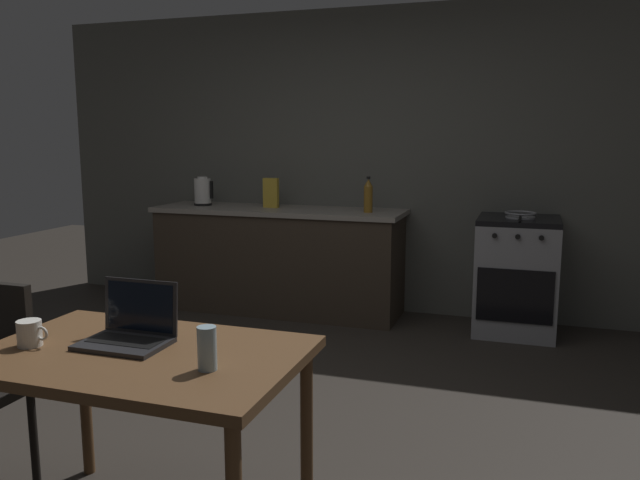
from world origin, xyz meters
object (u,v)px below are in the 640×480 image
dining_table (141,372)px  laptop (129,331)px  bottle (368,196)px  coffee_mug (30,333)px  drinking_glass (207,348)px  cereal_box (271,193)px  electric_kettle (203,192)px  stove_oven (516,276)px  frying_pan (520,215)px

dining_table → laptop: bearing=144.5°
bottle → coffee_mug: bearing=-99.0°
drinking_glass → cereal_box: 3.42m
laptop → electric_kettle: electric_kettle is taller
stove_oven → frying_pan: (0.01, -0.03, 0.47)m
coffee_mug → drinking_glass: drinking_glass is taller
laptop → coffee_mug: bearing=-147.5°
drinking_glass → bottle: bearing=94.4°
stove_oven → electric_kettle: electric_kettle is taller
electric_kettle → cereal_box: size_ratio=1.00×
bottle → drinking_glass: 3.17m
stove_oven → coffee_mug: (-1.67, -3.19, 0.34)m
coffee_mug → drinking_glass: bearing=-0.7°
dining_table → electric_kettle: (-1.44, 3.11, 0.36)m
stove_oven → electric_kettle: (-2.69, 0.00, 0.57)m
dining_table → bottle: size_ratio=4.05×
frying_pan → drinking_glass: 3.31m
laptop → frying_pan: bearing=75.1°
dining_table → laptop: 0.17m
stove_oven → laptop: laptop is taller
dining_table → laptop: size_ratio=3.66×
laptop → coffee_mug: laptop is taller
laptop → bottle: size_ratio=1.11×
stove_oven → dining_table: size_ratio=0.77×
drinking_glass → electric_kettle: bearing=118.8°
dining_table → laptop: laptop is taller
stove_oven → electric_kettle: size_ratio=3.53×
stove_oven → drinking_glass: 3.35m
coffee_mug → drinking_glass: 0.74m
dining_table → cereal_box: bearing=104.3°
dining_table → coffee_mug: (-0.42, -0.08, 0.13)m
electric_kettle → drinking_glass: bearing=-61.2°
bottle → cereal_box: size_ratio=1.14×
dining_table → bottle: bottle is taller
dining_table → drinking_glass: 0.37m
stove_oven → coffee_mug: bearing=-117.6°
frying_pan → electric_kettle: bearing=179.4°
dining_table → frying_pan: bearing=67.9°
laptop → cereal_box: bearing=112.1°
coffee_mug → frying_pan: bearing=62.1°
stove_oven → coffee_mug: stove_oven is taller
coffee_mug → cereal_box: size_ratio=0.51×
electric_kettle → coffee_mug: bearing=-72.3°
laptop → drinking_glass: laptop is taller
electric_kettle → bottle: size_ratio=0.88×
bottle → coffee_mug: size_ratio=2.26×
laptop → dining_table: bearing=-26.4°
cereal_box → laptop: bearing=-77.0°
frying_pan → drinking_glass: frying_pan is taller
drinking_glass → cereal_box: size_ratio=0.59×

